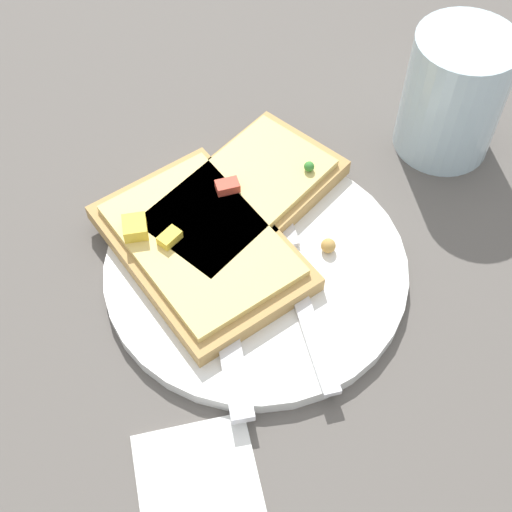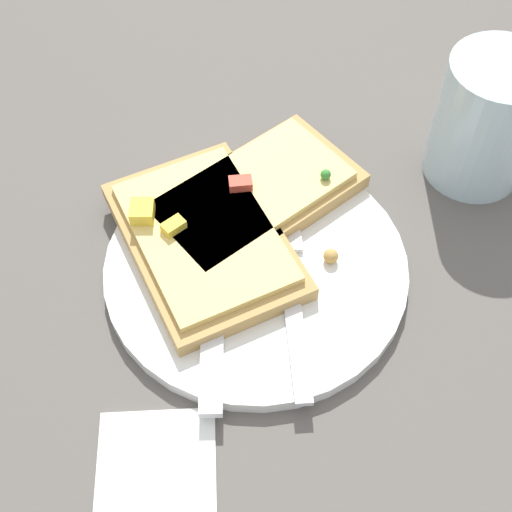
% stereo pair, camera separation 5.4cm
% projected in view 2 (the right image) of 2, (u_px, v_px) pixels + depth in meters
% --- Properties ---
extents(ground_plane, '(4.00, 4.00, 0.00)m').
position_uv_depth(ground_plane, '(256.00, 272.00, 0.55)').
color(ground_plane, '#56514C').
extents(plate, '(0.23, 0.23, 0.01)m').
position_uv_depth(plate, '(256.00, 268.00, 0.55)').
color(plate, white).
rests_on(plate, ground).
extents(fork, '(0.20, 0.03, 0.01)m').
position_uv_depth(fork, '(287.00, 266.00, 0.54)').
color(fork, silver).
rests_on(fork, plate).
extents(knife, '(0.20, 0.03, 0.01)m').
position_uv_depth(knife, '(213.00, 306.00, 0.52)').
color(knife, silver).
rests_on(knife, plate).
extents(pizza_slice_main, '(0.18, 0.19, 0.03)m').
position_uv_depth(pizza_slice_main, '(250.00, 197.00, 0.57)').
color(pizza_slice_main, tan).
rests_on(pizza_slice_main, plate).
extents(pizza_slice_corner, '(0.19, 0.17, 0.03)m').
position_uv_depth(pizza_slice_corner, '(204.00, 238.00, 0.55)').
color(pizza_slice_corner, tan).
rests_on(pizza_slice_corner, plate).
extents(crumb_scatter, '(0.03, 0.13, 0.01)m').
position_uv_depth(crumb_scatter, '(270.00, 260.00, 0.54)').
color(crumb_scatter, '#AD8351').
rests_on(crumb_scatter, plate).
extents(drinking_glass, '(0.08, 0.08, 0.11)m').
position_uv_depth(drinking_glass, '(487.00, 121.00, 0.57)').
color(drinking_glass, silver).
rests_on(drinking_glass, ground).
extents(napkin, '(0.13, 0.08, 0.01)m').
position_uv_depth(napkin, '(155.00, 507.00, 0.45)').
color(napkin, white).
rests_on(napkin, ground).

